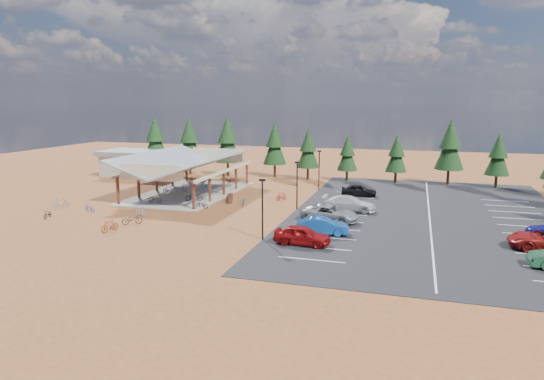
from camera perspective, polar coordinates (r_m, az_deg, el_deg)
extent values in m
plane|color=brown|center=(51.28, -3.04, -2.41)|extent=(140.00, 140.00, 0.00)
cube|color=black|center=(51.36, 18.02, -2.87)|extent=(27.00, 44.00, 0.04)
cube|color=gray|center=(61.44, -9.65, -0.34)|extent=(10.60, 18.60, 0.10)
cube|color=#502217|center=(56.33, -17.68, -0.07)|extent=(0.25, 0.25, 3.00)
cube|color=#502217|center=(59.78, -15.43, 0.64)|extent=(0.25, 0.25, 3.00)
cube|color=#502217|center=(63.33, -13.43, 1.26)|extent=(0.25, 0.25, 3.00)
cube|color=#502217|center=(66.95, -11.64, 1.82)|extent=(0.25, 0.25, 3.00)
cube|color=#502217|center=(70.63, -10.04, 2.32)|extent=(0.25, 0.25, 3.00)
cube|color=#502217|center=(51.75, -9.22, -0.60)|extent=(0.25, 0.25, 3.00)
cube|color=#502217|center=(55.49, -7.34, 0.19)|extent=(0.25, 0.25, 3.00)
cube|color=#502217|center=(59.29, -5.70, 0.89)|extent=(0.25, 0.25, 3.00)
cube|color=#502217|center=(63.15, -4.26, 1.50)|extent=(0.25, 0.25, 3.00)
cube|color=#502217|center=(67.04, -2.98, 2.03)|extent=(0.25, 0.25, 3.00)
cube|color=beige|center=(63.31, -13.80, 2.62)|extent=(0.22, 18.00, 0.35)
cube|color=beige|center=(58.91, -5.37, 2.31)|extent=(0.22, 18.00, 0.35)
cube|color=slate|center=(62.17, -12.16, 3.38)|extent=(5.85, 19.40, 2.13)
cube|color=slate|center=(59.61, -7.26, 3.24)|extent=(5.85, 19.40, 2.13)
cube|color=beige|center=(53.01, -14.06, 2.00)|extent=(7.50, 0.15, 1.80)
cube|color=beige|center=(68.97, -6.44, 4.14)|extent=(7.50, 0.15, 1.80)
cube|color=#ADA593|center=(77.47, -15.41, 2.81)|extent=(10.00, 6.00, 3.20)
cube|color=slate|center=(77.24, -15.48, 4.24)|extent=(11.00, 7.00, 0.70)
cylinder|color=black|center=(39.93, -1.13, -2.43)|extent=(0.14, 0.14, 5.00)
cube|color=black|center=(39.44, -1.14, 1.19)|extent=(0.50, 0.25, 0.18)
cylinder|color=black|center=(51.26, 2.96, 0.44)|extent=(0.14, 0.14, 5.00)
cube|color=black|center=(50.88, 2.99, 3.27)|extent=(0.50, 0.25, 0.18)
cylinder|color=black|center=(62.84, 5.56, 2.26)|extent=(0.14, 0.14, 5.00)
cube|color=black|center=(62.53, 5.60, 4.57)|extent=(0.50, 0.25, 0.18)
cylinder|color=#3D2316|center=(54.71, -5.05, -1.13)|extent=(0.60, 0.60, 0.90)
cylinder|color=#3D2316|center=(56.01, -4.92, -0.86)|extent=(0.60, 0.60, 0.90)
cylinder|color=#382314|center=(80.74, -13.42, 2.83)|extent=(0.36, 0.36, 2.19)
cone|color=black|center=(80.35, -13.53, 5.47)|extent=(3.86, 3.86, 5.26)
cone|color=black|center=(80.20, -13.60, 7.02)|extent=(2.98, 2.98, 3.94)
cylinder|color=#382314|center=(77.20, -9.59, 2.64)|extent=(0.36, 0.36, 2.19)
cone|color=black|center=(76.79, -9.68, 5.40)|extent=(3.86, 3.86, 5.27)
cone|color=black|center=(76.63, -9.73, 7.03)|extent=(2.98, 2.98, 3.95)
cylinder|color=#382314|center=(74.44, -5.21, 2.47)|extent=(0.36, 0.36, 2.24)
cone|color=black|center=(74.01, -5.26, 5.39)|extent=(3.94, 3.94, 5.38)
cone|color=black|center=(73.84, -5.29, 7.13)|extent=(3.05, 3.05, 4.03)
cylinder|color=#382314|center=(73.41, 0.32, 2.31)|extent=(0.36, 0.36, 2.01)
cone|color=black|center=(73.01, 0.33, 4.96)|extent=(3.53, 3.53, 4.81)
cone|color=black|center=(72.84, 0.33, 6.53)|extent=(2.73, 2.73, 3.61)
cylinder|color=#382314|center=(71.11, 4.23, 1.95)|extent=(0.36, 0.36, 1.83)
cone|color=black|center=(70.71, 4.26, 4.44)|extent=(3.22, 3.22, 4.39)
cone|color=black|center=(70.55, 4.28, 5.92)|extent=(2.49, 2.49, 3.30)
cylinder|color=#382314|center=(70.30, 8.79, 1.67)|extent=(0.36, 0.36, 1.63)
cone|color=black|center=(69.93, 8.85, 3.91)|extent=(2.87, 2.87, 3.91)
cone|color=black|center=(69.77, 8.89, 5.24)|extent=(2.22, 2.22, 2.93)
cylinder|color=#382314|center=(69.91, 14.31, 1.43)|extent=(0.36, 0.36, 1.67)
cone|color=black|center=(69.53, 14.42, 3.75)|extent=(2.94, 2.94, 4.01)
cone|color=black|center=(69.37, 14.48, 5.12)|extent=(2.27, 2.27, 3.01)
cylinder|color=#382314|center=(70.65, 19.99, 1.44)|extent=(0.36, 0.36, 2.20)
cone|color=black|center=(70.20, 20.18, 4.45)|extent=(3.87, 3.87, 5.28)
cone|color=black|center=(70.03, 20.30, 6.24)|extent=(2.99, 2.99, 3.96)
cylinder|color=#382314|center=(70.51, 24.85, 0.91)|extent=(0.36, 0.36, 1.78)
cone|color=black|center=(70.13, 25.03, 3.34)|extent=(3.13, 3.13, 4.26)
cone|color=black|center=(69.96, 25.15, 4.78)|extent=(2.42, 2.42, 3.20)
imported|color=black|center=(56.17, -13.60, -1.01)|extent=(1.64, 0.61, 0.85)
imported|color=#94989D|center=(61.32, -12.02, 0.09)|extent=(1.71, 0.53, 1.02)
imported|color=#2022A0|center=(62.16, -10.78, 0.24)|extent=(1.84, 0.67, 0.96)
imported|color=maroon|center=(66.69, -9.31, 0.96)|extent=(1.59, 0.86, 0.92)
imported|color=black|center=(55.99, -9.19, -0.80)|extent=(2.02, 1.23, 1.00)
imported|color=gray|center=(56.64, -8.95, -0.63)|extent=(1.81, 0.53, 1.08)
imported|color=navy|center=(63.86, -7.61, 0.54)|extent=(1.63, 1.02, 0.81)
imported|color=maroon|center=(67.31, -4.68, 1.14)|extent=(1.53, 0.50, 0.91)
imported|color=black|center=(52.59, -24.88, -2.58)|extent=(1.01, 1.71, 0.85)
imported|color=gray|center=(57.15, -23.61, -1.38)|extent=(1.72, 1.55, 1.09)
imported|color=#1F2296|center=(54.01, -20.65, -1.98)|extent=(1.63, 0.97, 0.81)
imported|color=maroon|center=(45.19, -18.55, -4.02)|extent=(1.09, 1.83, 1.06)
imported|color=black|center=(47.25, -16.13, -3.32)|extent=(1.80, 1.74, 0.98)
imported|color=#9E9FA6|center=(50.24, -15.24, -2.40)|extent=(1.88, 0.93, 1.09)
imported|color=#22509B|center=(53.74, -3.35, -1.30)|extent=(1.23, 1.90, 0.94)
imported|color=maroon|center=(56.32, 1.10, -0.72)|extent=(1.22, 1.65, 0.98)
imported|color=black|center=(52.59, -8.26, -1.71)|extent=(1.67, 0.93, 0.83)
imported|color=maroon|center=(38.99, 3.59, -5.32)|extent=(4.66, 2.11, 1.55)
imported|color=#134895|center=(42.07, 6.00, -4.23)|extent=(4.66, 2.18, 1.48)
imported|color=gray|center=(46.62, 6.84, -2.76)|extent=(5.78, 3.25, 1.53)
imported|color=silver|center=(51.26, 9.07, -1.58)|extent=(5.47, 2.23, 1.59)
imported|color=black|center=(59.39, 10.19, -0.04)|extent=(4.34, 2.09, 1.43)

